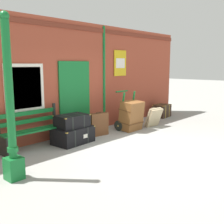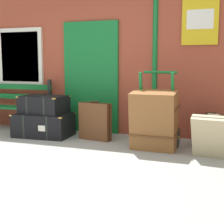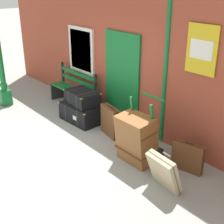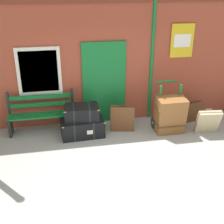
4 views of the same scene
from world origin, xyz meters
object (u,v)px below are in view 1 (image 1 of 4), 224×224
at_px(suitcase_beige, 135,116).
at_px(suitcase_caramel, 154,117).
at_px(platform_bench, 32,130).
at_px(steamer_trunk_middle, 72,121).
at_px(lamp_post, 11,119).
at_px(steamer_trunk_base, 73,135).
at_px(porters_trolley, 127,121).
at_px(suitcase_oxblood, 99,124).
at_px(large_brown_trunk, 131,116).
at_px(corner_trunk, 162,111).

xyz_separation_m(suitcase_beige, suitcase_caramel, (0.08, -0.72, 0.05)).
xyz_separation_m(platform_bench, steamer_trunk_middle, (0.94, -0.38, 0.14)).
relative_size(lamp_post, suitcase_beige, 4.98).
xyz_separation_m(steamer_trunk_base, porters_trolley, (2.11, -0.08, 0.06)).
bearing_deg(suitcase_caramel, steamer_trunk_base, 170.71).
distance_m(lamp_post, steamer_trunk_middle, 2.46).
height_order(steamer_trunk_middle, suitcase_oxblood, steamer_trunk_middle).
xyz_separation_m(large_brown_trunk, suitcase_beige, (0.80, 0.48, -0.20)).
bearing_deg(large_brown_trunk, corner_trunk, 10.78).
distance_m(lamp_post, platform_bench, 1.97).
height_order(steamer_trunk_base, large_brown_trunk, large_brown_trunk).
height_order(lamp_post, corner_trunk, lamp_post).
distance_m(suitcase_beige, suitcase_caramel, 0.72).
distance_m(lamp_post, steamer_trunk_base, 2.55).
bearing_deg(platform_bench, steamer_trunk_base, -23.02).
height_order(steamer_trunk_middle, porters_trolley, porters_trolley).
bearing_deg(steamer_trunk_middle, steamer_trunk_base, -93.97).
xyz_separation_m(porters_trolley, corner_trunk, (2.53, 0.31, -0.03)).
bearing_deg(steamer_trunk_middle, suitcase_oxblood, 1.52).
bearing_deg(porters_trolley, large_brown_trunk, -90.00).
bearing_deg(suitcase_caramel, corner_trunk, 23.53).
bearing_deg(steamer_trunk_base, suitcase_oxblood, 2.82).
height_order(steamer_trunk_base, porters_trolley, porters_trolley).
bearing_deg(porters_trolley, suitcase_caramel, -24.73).
relative_size(suitcase_oxblood, suitcase_beige, 1.19).
distance_m(steamer_trunk_middle, corner_trunk, 4.66).
bearing_deg(large_brown_trunk, suitcase_oxblood, 164.74).
relative_size(porters_trolley, suitcase_beige, 2.10).
bearing_deg(large_brown_trunk, suitcase_beige, 30.92).
bearing_deg(suitcase_beige, corner_trunk, 0.09).
relative_size(steamer_trunk_base, porters_trolley, 0.87).
relative_size(porters_trolley, suitcase_caramel, 1.91).
height_order(steamer_trunk_middle, suitcase_beige, steamer_trunk_middle).
distance_m(platform_bench, corner_trunk, 5.59).
relative_size(steamer_trunk_middle, large_brown_trunk, 0.91).
height_order(large_brown_trunk, suitcase_oxblood, large_brown_trunk).
bearing_deg(platform_bench, porters_trolley, -8.96).
height_order(suitcase_caramel, corner_trunk, suitcase_caramel).
bearing_deg(suitcase_oxblood, porters_trolley, -6.72).
xyz_separation_m(platform_bench, porters_trolley, (3.05, -0.48, -0.17)).
xyz_separation_m(steamer_trunk_middle, suitcase_oxblood, (1.00, 0.03, -0.26)).
bearing_deg(lamp_post, steamer_trunk_base, 24.31).
bearing_deg(suitcase_oxblood, lamp_post, -161.97).
relative_size(lamp_post, corner_trunk, 3.95).
bearing_deg(suitcase_caramel, platform_bench, 167.27).
bearing_deg(lamp_post, suitcase_caramel, 5.45).
height_order(lamp_post, porters_trolley, lamp_post).
bearing_deg(suitcase_oxblood, steamer_trunk_base, -177.18).
height_order(platform_bench, suitcase_beige, platform_bench).
distance_m(platform_bench, large_brown_trunk, 3.12).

